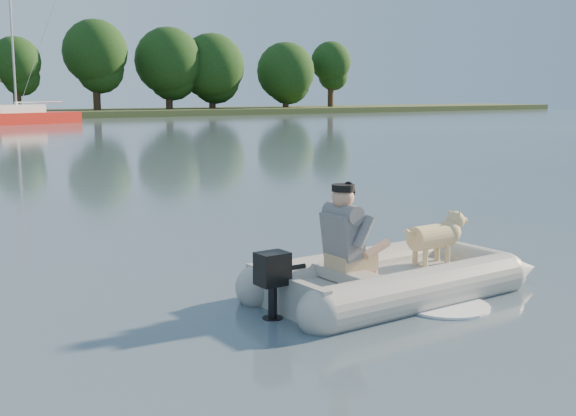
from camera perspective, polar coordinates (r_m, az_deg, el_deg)
water at (r=8.18m, az=6.03°, el=-7.20°), size 160.00×160.00×0.00m
dinghy at (r=8.35m, az=8.44°, el=-2.66°), size 4.47×2.75×1.40m
man at (r=7.89m, az=4.46°, el=-1.89°), size 0.74×0.64×1.09m
dog at (r=8.85m, az=11.29°, el=-2.56°), size 0.95×0.34×0.63m
outboard_motor at (r=7.40m, az=-1.23°, el=-6.38°), size 0.42×0.30×0.80m
sailboat at (r=55.67m, az=-20.26°, el=6.75°), size 8.63×4.93×11.37m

